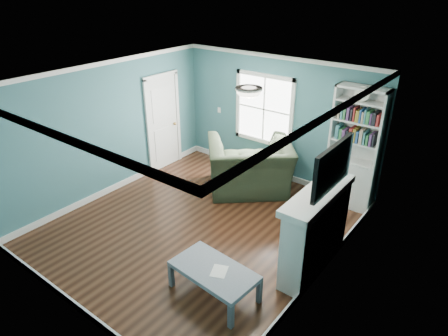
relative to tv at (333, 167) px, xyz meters
The scene contains 13 objects.
floor 2.80m from the tv, behind, with size 5.00×5.00×0.00m, color black.
room_walls 2.21m from the tv, behind, with size 5.00×5.00×5.00m.
trim 2.26m from the tv, behind, with size 4.50×5.00×2.60m.
window 3.40m from the tv, 137.57° to the left, with size 1.40×0.06×1.50m.
bookshelf 2.29m from the tv, 101.57° to the left, with size 0.90×0.35×2.31m.
fireplace 1.10m from the tv, behind, with size 0.44×1.58×1.30m.
tv is the anchor object (origin of this frame).
door 4.63m from the tv, 164.80° to the left, with size 0.12×0.98×2.17m.
ceiling_fixture 1.54m from the tv, behind, with size 0.38×0.38×0.15m.
light_switch 4.38m from the tv, 148.30° to the left, with size 0.08×0.01×0.12m, color white.
recliner 2.84m from the tv, 148.07° to the left, with size 1.61×1.05×1.41m, color black.
coffee_table 2.13m from the tv, 125.24° to the right, with size 1.23×0.74×0.43m.
paper_sheet 2.05m from the tv, 122.94° to the right, with size 0.20×0.26×0.00m, color white.
Camera 1 is at (3.93, -4.42, 4.02)m, focal length 32.00 mm.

